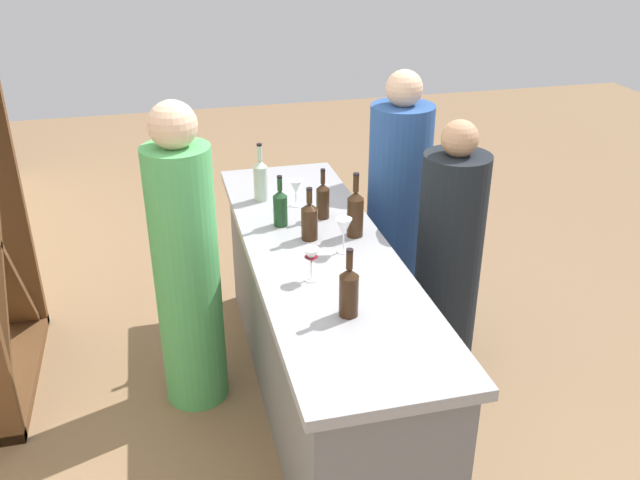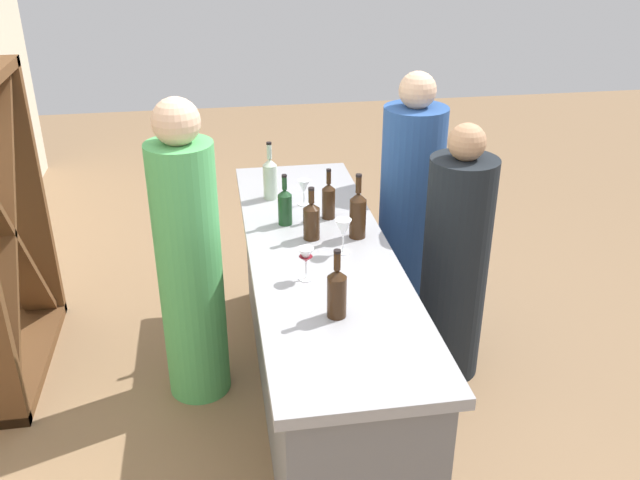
% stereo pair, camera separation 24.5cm
% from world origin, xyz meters
% --- Properties ---
extents(ground_plane, '(12.00, 12.00, 0.00)m').
position_xyz_m(ground_plane, '(0.00, 0.00, 0.00)').
color(ground_plane, '#846647').
extents(bar_counter, '(2.39, 0.69, 0.90)m').
position_xyz_m(bar_counter, '(0.00, 0.00, 0.46)').
color(bar_counter, slate).
rests_on(bar_counter, ground).
extents(wine_bottle_leftmost_amber_brown, '(0.08, 0.08, 0.30)m').
position_xyz_m(wine_bottle_leftmost_amber_brown, '(-0.60, 0.03, 1.02)').
color(wine_bottle_leftmost_amber_brown, '#331E0F').
rests_on(wine_bottle_leftmost_amber_brown, bar_counter).
extents(wine_bottle_second_left_amber_brown, '(0.08, 0.08, 0.34)m').
position_xyz_m(wine_bottle_second_left_amber_brown, '(0.11, -0.21, 1.03)').
color(wine_bottle_second_left_amber_brown, '#331E0F').
rests_on(wine_bottle_second_left_amber_brown, bar_counter).
extents(wine_bottle_center_amber_brown, '(0.08, 0.08, 0.27)m').
position_xyz_m(wine_bottle_center_amber_brown, '(0.13, 0.02, 1.01)').
color(wine_bottle_center_amber_brown, '#331E0F').
rests_on(wine_bottle_center_amber_brown, bar_counter).
extents(wine_bottle_second_right_olive_green, '(0.07, 0.07, 0.28)m').
position_xyz_m(wine_bottle_second_right_olive_green, '(0.32, 0.13, 1.01)').
color(wine_bottle_second_right_olive_green, '#193D1E').
rests_on(wine_bottle_second_right_olive_green, bar_counter).
extents(wine_bottle_rightmost_amber_brown, '(0.07, 0.07, 0.28)m').
position_xyz_m(wine_bottle_rightmost_amber_brown, '(0.36, -0.10, 1.01)').
color(wine_bottle_rightmost_amber_brown, '#331E0F').
rests_on(wine_bottle_rightmost_amber_brown, bar_counter).
extents(wine_bottle_far_right_clear_pale, '(0.08, 0.08, 0.33)m').
position_xyz_m(wine_bottle_far_right_clear_pale, '(0.68, 0.17, 1.03)').
color(wine_bottle_far_right_clear_pale, '#B7C6B2').
rests_on(wine_bottle_far_right_clear_pale, bar_counter).
extents(wine_glass_near_left, '(0.08, 0.08, 0.18)m').
position_xyz_m(wine_glass_near_left, '(-0.05, -0.10, 1.03)').
color(wine_glass_near_left, white).
rests_on(wine_glass_near_left, bar_counter).
extents(wine_glass_near_center, '(0.07, 0.07, 0.15)m').
position_xyz_m(wine_glass_near_center, '(0.56, -0.00, 1.01)').
color(wine_glass_near_center, white).
rests_on(wine_glass_near_center, bar_counter).
extents(wine_glass_near_right, '(0.07, 0.07, 0.15)m').
position_xyz_m(wine_glass_near_right, '(-0.28, 0.11, 1.01)').
color(wine_glass_near_right, white).
rests_on(wine_glass_near_right, bar_counter).
extents(person_left_guest, '(0.48, 0.48, 1.58)m').
position_xyz_m(person_left_guest, '(0.75, -0.68, 0.73)').
color(person_left_guest, '#284C8C').
rests_on(person_left_guest, ground).
extents(person_center_guest, '(0.46, 0.46, 1.46)m').
position_xyz_m(person_center_guest, '(0.15, -0.76, 0.67)').
color(person_center_guest, black).
rests_on(person_center_guest, ground).
extents(person_right_guest, '(0.34, 0.34, 1.63)m').
position_xyz_m(person_right_guest, '(0.20, 0.64, 0.77)').
color(person_right_guest, '#4CA559').
rests_on(person_right_guest, ground).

